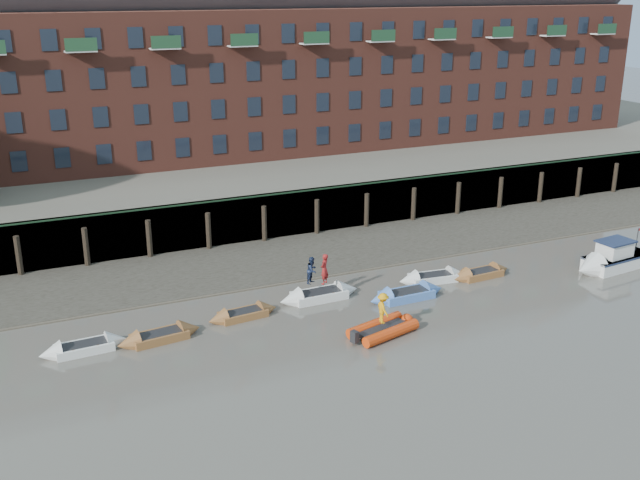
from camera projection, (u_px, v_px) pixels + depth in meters
ground at (467, 377)px, 34.38m from camera, size 220.00×220.00×0.00m
foreshore at (312, 254)px, 49.94m from camera, size 110.00×8.00×0.50m
mud_band at (333, 271)px, 47.00m from camera, size 110.00×1.60×0.10m
river_wall at (288, 214)px, 53.21m from camera, size 110.00×1.23×3.30m
bank_terrace at (230, 172)px, 64.99m from camera, size 110.00×28.00×3.20m
apartment_terrace at (221, 38)px, 62.20m from camera, size 80.60×15.56×20.98m
rowboat_0 at (84, 347)px, 36.71m from camera, size 4.35×1.48×1.25m
rowboat_1 at (160, 336)px, 37.85m from camera, size 4.47×1.77×1.26m
rowboat_2 at (243, 314)px, 40.43m from camera, size 4.09×1.55×1.16m
rowboat_3 at (319, 295)px, 42.80m from camera, size 4.88×1.51×1.41m
rowboat_4 at (407, 295)px, 42.88m from camera, size 4.79×1.49×1.38m
rowboat_5 at (433, 278)px, 45.40m from camera, size 4.53×1.76×1.28m
rowboat_6 at (481, 274)px, 46.06m from camera, size 4.26×1.45×1.22m
rib_tender at (385, 328)px, 38.61m from camera, size 3.97×2.68×0.67m
motor_launch at (607, 261)px, 47.04m from camera, size 5.97×2.53×2.39m
person_rower_a at (324, 269)px, 42.32m from camera, size 0.77×0.75×1.79m
person_rower_b at (312, 270)px, 42.44m from camera, size 0.97×0.95×1.57m
person_rib_crew at (383, 308)px, 38.20m from camera, size 0.69×1.10×1.63m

